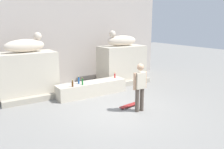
{
  "coord_description": "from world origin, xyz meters",
  "views": [
    {
      "loc": [
        -4.34,
        -6.23,
        3.03
      ],
      "look_at": [
        0.21,
        0.91,
        1.1
      ],
      "focal_mm": 37.14,
      "sensor_mm": 36.0,
      "label": 1
    }
  ],
  "objects_px": {
    "skater": "(140,85)",
    "skateboard": "(129,105)",
    "bottle_blue": "(79,81)",
    "statue_reclining_right": "(121,40)",
    "statue_reclining_left": "(26,45)",
    "bottle_green": "(82,82)",
    "bottle_brown": "(73,84)",
    "bottle_red": "(115,76)"
  },
  "relations": [
    {
      "from": "statue_reclining_right",
      "to": "bottle_red",
      "type": "xyz_separation_m",
      "value": [
        -1.08,
        -1.06,
        -1.47
      ]
    },
    {
      "from": "statue_reclining_right",
      "to": "skateboard",
      "type": "relative_size",
      "value": 1.99
    },
    {
      "from": "bottle_blue",
      "to": "bottle_red",
      "type": "distance_m",
      "value": 1.8
    },
    {
      "from": "bottle_brown",
      "to": "bottle_green",
      "type": "xyz_separation_m",
      "value": [
        0.44,
        0.02,
        0.01
      ]
    },
    {
      "from": "statue_reclining_left",
      "to": "bottle_brown",
      "type": "xyz_separation_m",
      "value": [
        1.33,
        -1.39,
        -1.46
      ]
    },
    {
      "from": "statue_reclining_right",
      "to": "bottle_red",
      "type": "bearing_deg",
      "value": 48.02
    },
    {
      "from": "bottle_red",
      "to": "bottle_blue",
      "type": "bearing_deg",
      "value": -178.29
    },
    {
      "from": "statue_reclining_right",
      "to": "statue_reclining_left",
      "type": "bearing_deg",
      "value": 3.42
    },
    {
      "from": "statue_reclining_right",
      "to": "bottle_brown",
      "type": "xyz_separation_m",
      "value": [
        -3.26,
        -1.39,
        -1.46
      ]
    },
    {
      "from": "skater",
      "to": "statue_reclining_left",
      "type": "bearing_deg",
      "value": 130.11
    },
    {
      "from": "skateboard",
      "to": "bottle_blue",
      "type": "relative_size",
      "value": 2.62
    },
    {
      "from": "statue_reclining_left",
      "to": "statue_reclining_right",
      "type": "relative_size",
      "value": 1.02
    },
    {
      "from": "statue_reclining_left",
      "to": "statue_reclining_right",
      "type": "bearing_deg",
      "value": -7.97
    },
    {
      "from": "bottle_green",
      "to": "bottle_brown",
      "type": "bearing_deg",
      "value": -176.9
    },
    {
      "from": "statue_reclining_left",
      "to": "bottle_red",
      "type": "relative_size",
      "value": 6.47
    },
    {
      "from": "skateboard",
      "to": "statue_reclining_left",
      "type": "bearing_deg",
      "value": 121.8
    },
    {
      "from": "bottle_green",
      "to": "bottle_red",
      "type": "relative_size",
      "value": 1.16
    },
    {
      "from": "skater",
      "to": "bottle_blue",
      "type": "height_order",
      "value": "skater"
    },
    {
      "from": "statue_reclining_right",
      "to": "skateboard",
      "type": "distance_m",
      "value": 4.22
    },
    {
      "from": "statue_reclining_right",
      "to": "bottle_red",
      "type": "distance_m",
      "value": 2.11
    },
    {
      "from": "skater",
      "to": "skateboard",
      "type": "distance_m",
      "value": 0.99
    },
    {
      "from": "statue_reclining_left",
      "to": "bottle_blue",
      "type": "relative_size",
      "value": 5.3
    },
    {
      "from": "statue_reclining_right",
      "to": "bottle_green",
      "type": "relative_size",
      "value": 5.49
    },
    {
      "from": "skater",
      "to": "bottle_green",
      "type": "distance_m",
      "value": 2.55
    },
    {
      "from": "skateboard",
      "to": "bottle_green",
      "type": "bearing_deg",
      "value": 109.31
    },
    {
      "from": "bottle_green",
      "to": "bottle_blue",
      "type": "distance_m",
      "value": 0.25
    },
    {
      "from": "bottle_brown",
      "to": "bottle_red",
      "type": "height_order",
      "value": "bottle_brown"
    },
    {
      "from": "bottle_red",
      "to": "bottle_brown",
      "type": "bearing_deg",
      "value": -171.5
    },
    {
      "from": "statue_reclining_left",
      "to": "bottle_brown",
      "type": "height_order",
      "value": "statue_reclining_left"
    },
    {
      "from": "skateboard",
      "to": "bottle_blue",
      "type": "distance_m",
      "value": 2.39
    },
    {
      "from": "statue_reclining_left",
      "to": "bottle_green",
      "type": "bearing_deg",
      "value": -45.58
    },
    {
      "from": "statue_reclining_left",
      "to": "statue_reclining_right",
      "type": "height_order",
      "value": "same"
    },
    {
      "from": "statue_reclining_right",
      "to": "bottle_green",
      "type": "height_order",
      "value": "statue_reclining_right"
    },
    {
      "from": "statue_reclining_left",
      "to": "skater",
      "type": "relative_size",
      "value": 1.0
    },
    {
      "from": "skater",
      "to": "statue_reclining_right",
      "type": "bearing_deg",
      "value": 66.77
    },
    {
      "from": "bottle_green",
      "to": "bottle_blue",
      "type": "relative_size",
      "value": 0.95
    },
    {
      "from": "statue_reclining_right",
      "to": "bottle_red",
      "type": "relative_size",
      "value": 6.35
    },
    {
      "from": "bottle_blue",
      "to": "skateboard",
      "type": "bearing_deg",
      "value": -63.49
    },
    {
      "from": "bottle_blue",
      "to": "statue_reclining_right",
      "type": "bearing_deg",
      "value": 21.19
    },
    {
      "from": "skateboard",
      "to": "bottle_blue",
      "type": "bearing_deg",
      "value": 107.45
    },
    {
      "from": "skateboard",
      "to": "bottle_green",
      "type": "xyz_separation_m",
      "value": [
        -0.98,
        1.81,
        0.62
      ]
    },
    {
      "from": "bottle_brown",
      "to": "bottle_blue",
      "type": "xyz_separation_m",
      "value": [
        0.39,
        0.27,
        0.02
      ]
    }
  ]
}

